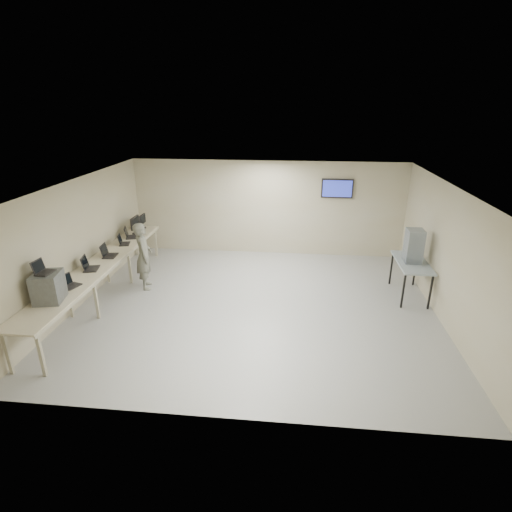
# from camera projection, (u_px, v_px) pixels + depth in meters

# --- Properties ---
(room) EXTENTS (8.01, 7.01, 2.81)m
(room) POSITION_uv_depth(u_px,v_px,m) (257.00, 247.00, 8.68)
(room) COLOR #999997
(room) RESTS_ON ground
(workbench) EXTENTS (0.76, 6.00, 0.90)m
(workbench) POSITION_uv_depth(u_px,v_px,m) (100.00, 266.00, 9.19)
(workbench) COLOR beige
(workbench) RESTS_ON ground
(equipment_box) EXTENTS (0.57, 0.62, 0.56)m
(equipment_box) POSITION_uv_depth(u_px,v_px,m) (48.00, 287.00, 7.36)
(equipment_box) COLOR slate
(equipment_box) RESTS_ON workbench
(laptop_on_box) EXTENTS (0.28, 0.34, 0.25)m
(laptop_on_box) POSITION_uv_depth(u_px,v_px,m) (42.00, 270.00, 7.24)
(laptop_on_box) COLOR black
(laptop_on_box) RESTS_ON equipment_box
(laptop_0) EXTENTS (0.36, 0.39, 0.26)m
(laptop_0) POSITION_uv_depth(u_px,v_px,m) (69.00, 284.00, 7.99)
(laptop_0) COLOR black
(laptop_0) RESTS_ON workbench
(laptop_1) EXTENTS (0.40, 0.44, 0.30)m
(laptop_1) POSITION_uv_depth(u_px,v_px,m) (89.00, 266.00, 8.82)
(laptop_1) COLOR black
(laptop_1) RESTS_ON workbench
(laptop_2) EXTENTS (0.35, 0.41, 0.30)m
(laptop_2) POSITION_uv_depth(u_px,v_px,m) (108.00, 253.00, 9.56)
(laptop_2) COLOR black
(laptop_2) RESTS_ON workbench
(laptop_3) EXTENTS (0.35, 0.38, 0.26)m
(laptop_3) POSITION_uv_depth(u_px,v_px,m) (123.00, 242.00, 10.37)
(laptop_3) COLOR black
(laptop_3) RESTS_ON workbench
(laptop_4) EXTENTS (0.40, 0.43, 0.28)m
(laptop_4) POSITION_uv_depth(u_px,v_px,m) (129.00, 235.00, 10.88)
(laptop_4) COLOR black
(laptop_4) RESTS_ON workbench
(monitor_near) EXTENTS (0.22, 0.49, 0.49)m
(monitor_near) POSITION_uv_depth(u_px,v_px,m) (135.00, 224.00, 11.10)
(monitor_near) COLOR black
(monitor_near) RESTS_ON workbench
(monitor_far) EXTENTS (0.18, 0.41, 0.40)m
(monitor_far) POSITION_uv_depth(u_px,v_px,m) (142.00, 220.00, 11.62)
(monitor_far) COLOR black
(monitor_far) RESTS_ON workbench
(soldier) EXTENTS (0.60, 0.72, 1.69)m
(soldier) POSITION_uv_depth(u_px,v_px,m) (144.00, 256.00, 9.76)
(soldier) COLOR #5A5C4B
(soldier) RESTS_ON ground
(side_table) EXTENTS (0.69, 1.47, 0.88)m
(side_table) POSITION_uv_depth(u_px,v_px,m) (412.00, 264.00, 9.33)
(side_table) COLOR #8F9CA4
(side_table) RESTS_ON ground
(storage_bins) EXTENTS (0.37, 0.41, 0.78)m
(storage_bins) POSITION_uv_depth(u_px,v_px,m) (414.00, 246.00, 9.17)
(storage_bins) COLOR gray
(storage_bins) RESTS_ON side_table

